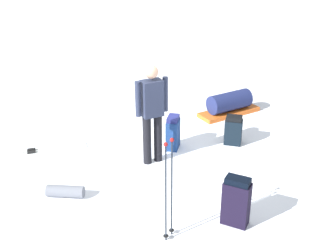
# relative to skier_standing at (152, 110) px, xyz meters

# --- Properties ---
(ground_plane) EXTENTS (80.00, 80.00, 0.00)m
(ground_plane) POSITION_rel_skier_standing_xyz_m (0.15, -0.23, -0.95)
(ground_plane) COLOR white
(skier_standing) EXTENTS (0.56, 0.29, 1.70)m
(skier_standing) POSITION_rel_skier_standing_xyz_m (0.00, 0.00, 0.00)
(skier_standing) COLOR black
(skier_standing) RESTS_ON ground_plane
(ski_pair_near) EXTENTS (1.84, 0.92, 0.05)m
(ski_pair_near) POSITION_rel_skier_standing_xyz_m (-1.45, 1.64, -0.94)
(ski_pair_near) COLOR silver
(ski_pair_near) RESTS_ON ground_plane
(backpack_large_dark) EXTENTS (0.33, 0.40, 0.71)m
(backpack_large_dark) POSITION_rel_skier_standing_xyz_m (-0.21, -2.03, -0.61)
(backpack_large_dark) COLOR black
(backpack_large_dark) RESTS_ON ground_plane
(backpack_bright) EXTENTS (0.38, 0.36, 0.62)m
(backpack_bright) POSITION_rel_skier_standing_xyz_m (0.58, 0.15, -0.65)
(backpack_bright) COLOR navy
(backpack_bright) RESTS_ON ground_plane
(backpack_small_spare) EXTENTS (0.36, 0.38, 0.55)m
(backpack_small_spare) POSITION_rel_skier_standing_xyz_m (1.54, -0.44, -0.69)
(backpack_small_spare) COLOR black
(backpack_small_spare) RESTS_ON ground_plane
(ski_poles_planted_near) EXTENTS (0.20, 0.11, 1.39)m
(ski_poles_planted_near) POSITION_rel_skier_standing_xyz_m (-1.07, -1.67, -0.19)
(ski_poles_planted_near) COLOR black
(ski_poles_planted_near) RESTS_ON ground_plane
(gear_sled) EXTENTS (1.42, 0.66, 0.49)m
(gear_sled) POSITION_rel_skier_standing_xyz_m (2.52, 0.54, -0.73)
(gear_sled) COLOR #D75E1E
(gear_sled) RESTS_ON ground_plane
(sleeping_mat_rolled) EXTENTS (0.51, 0.52, 0.18)m
(sleeping_mat_rolled) POSITION_rel_skier_standing_xyz_m (-1.64, 0.01, -0.86)
(sleeping_mat_rolled) COLOR slate
(sleeping_mat_rolled) RESTS_ON ground_plane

